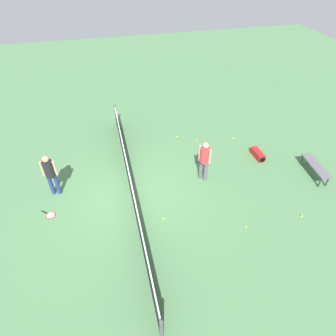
# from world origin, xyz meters

# --- Properties ---
(ground_plane) EXTENTS (40.00, 40.00, 0.00)m
(ground_plane) POSITION_xyz_m (0.00, 0.00, 0.00)
(ground_plane) COLOR #4C7A4C
(court_net) EXTENTS (10.09, 0.09, 1.07)m
(court_net) POSITION_xyz_m (0.00, 0.00, 0.50)
(court_net) COLOR #4C4C51
(court_net) RESTS_ON ground_plane
(player_near_side) EXTENTS (0.48, 0.48, 1.70)m
(player_near_side) POSITION_xyz_m (0.18, -2.80, 1.01)
(player_near_side) COLOR #595960
(player_near_side) RESTS_ON ground_plane
(player_far_side) EXTENTS (0.39, 0.53, 1.70)m
(player_far_side) POSITION_xyz_m (0.72, 2.64, 1.01)
(player_far_side) COLOR navy
(player_far_side) RESTS_ON ground_plane
(tennis_racket_near_player) EXTENTS (0.57, 0.49, 0.03)m
(tennis_racket_near_player) POSITION_xyz_m (1.27, -3.11, 0.01)
(tennis_racket_near_player) COLOR black
(tennis_racket_near_player) RESTS_ON ground_plane
(tennis_racket_far_player) EXTENTS (0.51, 0.55, 0.03)m
(tennis_racket_far_player) POSITION_xyz_m (-0.33, 2.83, 0.01)
(tennis_racket_far_player) COLOR red
(tennis_racket_far_player) RESTS_ON ground_plane
(tennis_ball_near_player) EXTENTS (0.07, 0.07, 0.07)m
(tennis_ball_near_player) POSITION_xyz_m (3.20, -2.58, 0.03)
(tennis_ball_near_player) COLOR #C6E033
(tennis_ball_near_player) RESTS_ON ground_plane
(tennis_ball_by_net) EXTENTS (0.07, 0.07, 0.07)m
(tennis_ball_by_net) POSITION_xyz_m (2.67, -3.37, 0.03)
(tennis_ball_by_net) COLOR #C6E033
(tennis_ball_by_net) RESTS_ON ground_plane
(tennis_ball_midcourt) EXTENTS (0.07, 0.07, 0.07)m
(tennis_ball_midcourt) POSITION_xyz_m (2.43, -5.07, 0.03)
(tennis_ball_midcourt) COLOR #C6E033
(tennis_ball_midcourt) RESTS_ON ground_plane
(tennis_ball_baseline) EXTENTS (0.07, 0.07, 0.07)m
(tennis_ball_baseline) POSITION_xyz_m (-2.43, -5.42, 0.03)
(tennis_ball_baseline) COLOR #C6E033
(tennis_ball_baseline) RESTS_ON ground_plane
(tennis_ball_stray_left) EXTENTS (0.07, 0.07, 0.07)m
(tennis_ball_stray_left) POSITION_xyz_m (-1.43, -0.86, 0.03)
(tennis_ball_stray_left) COLOR #C6E033
(tennis_ball_stray_left) RESTS_ON ground_plane
(tennis_ball_stray_right) EXTENTS (0.07, 0.07, 0.07)m
(tennis_ball_stray_right) POSITION_xyz_m (-2.40, -3.39, 0.03)
(tennis_ball_stray_right) COLOR #C6E033
(tennis_ball_stray_right) RESTS_ON ground_plane
(courtside_bench) EXTENTS (1.53, 0.54, 0.48)m
(courtside_bench) POSITION_xyz_m (-0.62, -7.09, 0.42)
(courtside_bench) COLOR #595960
(courtside_bench) RESTS_ON ground_plane
(equipment_bag) EXTENTS (0.81, 0.31, 0.28)m
(equipment_bag) POSITION_xyz_m (0.91, -5.52, 0.14)
(equipment_bag) COLOR #B21E1E
(equipment_bag) RESTS_ON ground_plane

